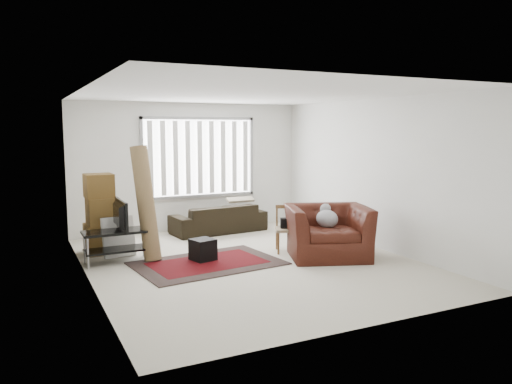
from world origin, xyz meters
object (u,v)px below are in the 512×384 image
(moving_boxes, at_px, (101,216))
(armchair, at_px, (328,228))
(side_chair, at_px, (288,227))
(tv_stand, at_px, (117,239))
(sofa, at_px, (219,214))

(moving_boxes, height_order, armchair, moving_boxes)
(side_chair, height_order, armchair, armchair)
(moving_boxes, bearing_deg, tv_stand, -81.84)
(side_chair, bearing_deg, tv_stand, -167.37)
(moving_boxes, xyz_separation_m, side_chair, (2.96, -1.34, -0.20))
(sofa, height_order, armchair, armchair)
(armchair, bearing_deg, side_chair, 143.93)
(sofa, bearing_deg, armchair, 102.55)
(moving_boxes, bearing_deg, sofa, 17.10)
(moving_boxes, distance_m, armchair, 3.91)
(moving_boxes, height_order, sofa, moving_boxes)
(side_chair, bearing_deg, sofa, 126.70)
(tv_stand, distance_m, moving_boxes, 0.82)
(side_chair, relative_size, armchair, 0.49)
(tv_stand, xyz_separation_m, side_chair, (2.85, -0.57, 0.06))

